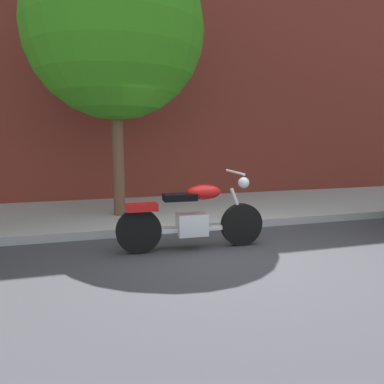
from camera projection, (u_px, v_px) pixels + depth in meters
name	position (u px, v px, depth m)	size (l,w,h in m)	color
ground_plane	(236.00, 256.00, 5.31)	(60.00, 60.00, 0.00)	#38383D
sidewalk	(181.00, 210.00, 8.16)	(25.44, 3.20, 0.14)	#A7A7A7
building_facade	(161.00, 16.00, 9.26)	(25.44, 0.50, 9.11)	maroon
motorcycle	(192.00, 218.00, 5.55)	(2.21, 0.70, 1.14)	black
street_tree	(115.00, 29.00, 6.88)	(3.26, 3.26, 5.21)	brown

